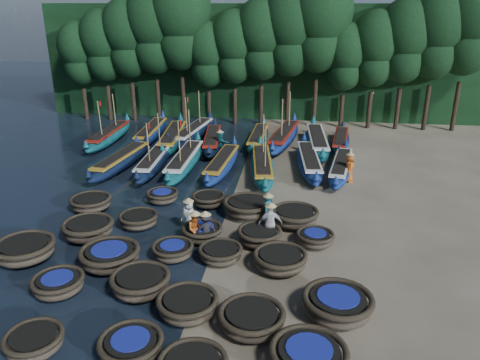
# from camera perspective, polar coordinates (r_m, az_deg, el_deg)

# --- Properties ---
(ground) EXTENTS (120.00, 120.00, 0.00)m
(ground) POSITION_cam_1_polar(r_m,az_deg,el_deg) (22.85, -2.19, -5.54)
(ground) COLOR gray
(ground) RESTS_ON ground
(foliage_wall) EXTENTS (40.00, 3.00, 10.00)m
(foliage_wall) POSITION_cam_1_polar(r_m,az_deg,el_deg) (44.09, 2.92, 14.21)
(foliage_wall) COLOR black
(foliage_wall) RESTS_ON ground
(coracle_1) EXTENTS (2.27, 2.27, 0.66)m
(coracle_1) POSITION_cam_1_polar(r_m,az_deg,el_deg) (16.54, -23.80, -17.57)
(coracle_1) COLOR #4F4131
(coracle_1) RESTS_ON ground
(coracle_2) EXTENTS (2.04, 2.04, 0.68)m
(coracle_2) POSITION_cam_1_polar(r_m,az_deg,el_deg) (15.46, -13.14, -19.10)
(coracle_2) COLOR #4F4131
(coracle_2) RESTS_ON ground
(coracle_4) EXTENTS (2.42, 2.42, 0.78)m
(coracle_4) POSITION_cam_1_polar(r_m,az_deg,el_deg) (14.79, 8.38, -20.57)
(coracle_4) COLOR #4F4131
(coracle_4) RESTS_ON ground
(coracle_5) EXTENTS (2.38, 2.38, 0.68)m
(coracle_5) POSITION_cam_1_polar(r_m,az_deg,el_deg) (19.01, -21.29, -11.71)
(coracle_5) COLOR #4F4131
(coracle_5) RESTS_ON ground
(coracle_6) EXTENTS (2.48, 2.48, 0.81)m
(coracle_6) POSITION_cam_1_polar(r_m,az_deg,el_deg) (18.10, -12.03, -12.12)
(coracle_6) COLOR #4F4131
(coracle_6) RESTS_ON ground
(coracle_7) EXTENTS (2.46, 2.46, 0.75)m
(coracle_7) POSITION_cam_1_polar(r_m,az_deg,el_deg) (16.75, -6.40, -14.89)
(coracle_7) COLOR #4F4131
(coracle_7) RESTS_ON ground
(coracle_8) EXTENTS (2.55, 2.55, 0.75)m
(coracle_8) POSITION_cam_1_polar(r_m,az_deg,el_deg) (16.05, 1.44, -16.56)
(coracle_8) COLOR #4F4131
(coracle_8) RESTS_ON ground
(coracle_9) EXTENTS (3.01, 3.01, 0.84)m
(coracle_9) POSITION_cam_1_polar(r_m,az_deg,el_deg) (16.91, 11.82, -14.62)
(coracle_9) COLOR #4F4131
(coracle_9) RESTS_ON ground
(coracle_10) EXTENTS (2.84, 2.84, 0.84)m
(coracle_10) POSITION_cam_1_polar(r_m,az_deg,el_deg) (21.73, -24.74, -7.71)
(coracle_10) COLOR #4F4131
(coracle_10) RESTS_ON ground
(coracle_11) EXTENTS (2.74, 2.74, 0.84)m
(coracle_11) POSITION_cam_1_polar(r_m,az_deg,el_deg) (20.02, -15.58, -8.93)
(coracle_11) COLOR #4F4131
(coracle_11) RESTS_ON ground
(coracle_12) EXTENTS (1.80, 1.80, 0.65)m
(coracle_12) POSITION_cam_1_polar(r_m,az_deg,el_deg) (20.14, -8.20, -8.46)
(coracle_12) COLOR #4F4131
(coracle_12) RESTS_ON ground
(coracle_13) EXTENTS (1.87, 1.87, 0.65)m
(coracle_13) POSITION_cam_1_polar(r_m,az_deg,el_deg) (19.76, -2.39, -8.88)
(coracle_13) COLOR #4F4131
(coracle_13) RESTS_ON ground
(coracle_14) EXTENTS (2.50, 2.50, 0.78)m
(coracle_14) POSITION_cam_1_polar(r_m,az_deg,el_deg) (19.19, 4.92, -9.68)
(coracle_14) COLOR #4F4131
(coracle_14) RESTS_ON ground
(coracle_15) EXTENTS (2.86, 2.86, 0.85)m
(coracle_15) POSITION_cam_1_polar(r_m,az_deg,el_deg) (22.54, -18.03, -5.67)
(coracle_15) COLOR #4F4131
(coracle_15) RESTS_ON ground
(coracle_16) EXTENTS (1.91, 1.91, 0.69)m
(coracle_16) POSITION_cam_1_polar(r_m,az_deg,el_deg) (23.03, -12.25, -4.73)
(coracle_16) COLOR #4F4131
(coracle_16) RESTS_ON ground
(coracle_17) EXTENTS (2.16, 2.16, 0.71)m
(coracle_17) POSITION_cam_1_polar(r_m,az_deg,el_deg) (21.37, -4.64, -6.35)
(coracle_17) COLOR #4F4131
(coracle_17) RESTS_ON ground
(coracle_18) EXTENTS (2.02, 2.02, 0.78)m
(coracle_18) POSITION_cam_1_polar(r_m,az_deg,el_deg) (20.95, 2.39, -6.79)
(coracle_18) COLOR #4F4131
(coracle_18) RESTS_ON ground
(coracle_19) EXTENTS (1.99, 1.99, 0.64)m
(coracle_19) POSITION_cam_1_polar(r_m,az_deg,el_deg) (21.16, 9.14, -6.99)
(coracle_19) COLOR #4F4131
(coracle_19) RESTS_ON ground
(coracle_20) EXTENTS (2.42, 2.42, 0.72)m
(coracle_20) POSITION_cam_1_polar(r_m,az_deg,el_deg) (25.51, -17.73, -2.64)
(coracle_20) COLOR #4F4131
(coracle_20) RESTS_ON ground
(coracle_21) EXTENTS (1.86, 1.86, 0.66)m
(coracle_21) POSITION_cam_1_polar(r_m,az_deg,el_deg) (25.53, -9.45, -1.94)
(coracle_21) COLOR #4F4131
(coracle_21) RESTS_ON ground
(coracle_22) EXTENTS (1.79, 1.79, 0.69)m
(coracle_22) POSITION_cam_1_polar(r_m,az_deg,el_deg) (24.76, -3.86, -2.39)
(coracle_22) COLOR #4F4131
(coracle_22) RESTS_ON ground
(coracle_23) EXTENTS (2.77, 2.77, 0.85)m
(coracle_23) POSITION_cam_1_polar(r_m,az_deg,el_deg) (23.64, 0.94, -3.28)
(coracle_23) COLOR #4F4131
(coracle_23) RESTS_ON ground
(coracle_24) EXTENTS (2.74, 2.74, 0.84)m
(coracle_24) POSITION_cam_1_polar(r_m,az_deg,el_deg) (22.78, 6.71, -4.42)
(coracle_24) COLOR #4F4131
(coracle_24) RESTS_ON ground
(long_boat_2) EXTENTS (2.42, 8.04, 1.43)m
(long_boat_2) POSITION_cam_1_polar(r_m,az_deg,el_deg) (31.23, -14.26, 2.32)
(long_boat_2) COLOR #0E2136
(long_boat_2) RESTS_ON ground
(long_boat_3) EXTENTS (1.71, 8.06, 3.42)m
(long_boat_3) POSITION_cam_1_polar(r_m,az_deg,el_deg) (30.70, -10.37, 2.31)
(long_boat_3) COLOR #0E2136
(long_boat_3) RESTS_ON ground
(long_boat_4) EXTENTS (1.57, 8.61, 3.65)m
(long_boat_4) POSITION_cam_1_polar(r_m,az_deg,el_deg) (30.28, -6.75, 2.32)
(long_boat_4) COLOR #115E61
(long_boat_4) RESTS_ON ground
(long_boat_5) EXTENTS (1.89, 7.80, 1.38)m
(long_boat_5) POSITION_cam_1_polar(r_m,az_deg,el_deg) (29.75, -2.19, 2.00)
(long_boat_5) COLOR navy
(long_boat_5) RESTS_ON ground
(long_boat_6) EXTENTS (2.47, 8.33, 3.56)m
(long_boat_6) POSITION_cam_1_polar(r_m,az_deg,el_deg) (29.24, 2.72, 1.73)
(long_boat_6) COLOR #115E61
(long_boat_6) RESTS_ON ground
(long_boat_7) EXTENTS (2.17, 8.27, 1.46)m
(long_boat_7) POSITION_cam_1_polar(r_m,az_deg,el_deg) (30.36, 8.41, 2.24)
(long_boat_7) COLOR navy
(long_boat_7) RESTS_ON ground
(long_boat_8) EXTENTS (2.47, 7.49, 1.33)m
(long_boat_8) POSITION_cam_1_polar(r_m,az_deg,el_deg) (29.85, 12.20, 1.55)
(long_boat_8) COLOR navy
(long_boat_8) RESTS_ON ground
(long_boat_9) EXTENTS (1.49, 8.34, 3.54)m
(long_boat_9) POSITION_cam_1_polar(r_m,az_deg,el_deg) (37.29, -15.67, 5.23)
(long_boat_9) COLOR #115E61
(long_boat_9) RESTS_ON ground
(long_boat_10) EXTENTS (1.90, 8.39, 1.48)m
(long_boat_10) POSITION_cam_1_polar(r_m,az_deg,el_deg) (37.50, -10.76, 5.74)
(long_boat_10) COLOR navy
(long_boat_10) RESTS_ON ground
(long_boat_11) EXTENTS (2.52, 9.00, 1.59)m
(long_boat_11) POSITION_cam_1_polar(r_m,az_deg,el_deg) (35.50, -8.19, 5.11)
(long_boat_11) COLOR #115E61
(long_boat_11) RESTS_ON ground
(long_boat_12) EXTENTS (2.61, 8.55, 3.66)m
(long_boat_12) POSITION_cam_1_polar(r_m,az_deg,el_deg) (36.83, -5.71, 5.76)
(long_boat_12) COLOR #0E2136
(long_boat_12) RESTS_ON ground
(long_boat_13) EXTENTS (2.34, 7.93, 1.41)m
(long_boat_13) POSITION_cam_1_polar(r_m,az_deg,el_deg) (34.81, -3.39, 4.85)
(long_boat_13) COLOR #0E2136
(long_boat_13) RESTS_ON ground
(long_boat_14) EXTENTS (1.57, 7.72, 1.36)m
(long_boat_14) POSITION_cam_1_polar(r_m,az_deg,el_deg) (35.45, 2.23, 5.13)
(long_boat_14) COLOR #115E61
(long_boat_14) RESTS_ON ground
(long_boat_15) EXTENTS (2.86, 8.85, 3.80)m
(long_boat_15) POSITION_cam_1_polar(r_m,az_deg,el_deg) (35.65, 5.41, 5.29)
(long_boat_15) COLOR navy
(long_boat_15) RESTS_ON ground
(long_boat_16) EXTENTS (2.06, 9.04, 1.59)m
(long_boat_16) POSITION_cam_1_polar(r_m,az_deg,el_deg) (34.65, 9.38, 4.64)
(long_boat_16) COLOR #115E61
(long_boat_16) RESTS_ON ground
(long_boat_17) EXTENTS (2.09, 7.25, 1.28)m
(long_boat_17) POSITION_cam_1_polar(r_m,az_deg,el_deg) (35.59, 12.15, 4.69)
(long_boat_17) COLOR #0E2136
(long_boat_17) RESTS_ON ground
(fisherman_0) EXTENTS (0.92, 0.76, 1.82)m
(fisherman_0) POSITION_cam_1_polar(r_m,az_deg,el_deg) (22.00, -6.25, -4.23)
(fisherman_0) COLOR silver
(fisherman_0) RESTS_ON ground
(fisherman_1) EXTENTS (0.64, 0.72, 1.84)m
(fisherman_1) POSITION_cam_1_polar(r_m,az_deg,el_deg) (22.41, 3.45, -3.51)
(fisherman_1) COLOR #175C63
(fisherman_1) RESTS_ON ground
(fisherman_2) EXTENTS (0.95, 0.88, 1.78)m
(fisherman_2) POSITION_cam_1_polar(r_m,az_deg,el_deg) (20.84, -5.46, -5.81)
(fisherman_2) COLOR #C4591A
(fisherman_2) RESTS_ON ground
(fisherman_3) EXTENTS (1.13, 0.86, 1.74)m
(fisherman_3) POSITION_cam_1_polar(r_m,az_deg,el_deg) (20.82, -4.20, -5.87)
(fisherman_3) COLOR black
(fisherman_3) RESTS_ON ground
(fisherman_4) EXTENTS (1.12, 0.60, 2.01)m
(fisherman_4) POSITION_cam_1_polar(r_m,az_deg,el_deg) (21.02, 3.73, -5.14)
(fisherman_4) COLOR silver
(fisherman_4) RESTS_ON ground
(fisherman_5) EXTENTS (1.52, 1.28, 1.84)m
(fisherman_5) POSITION_cam_1_polar(r_m,az_deg,el_deg) (33.24, -2.42, 4.66)
(fisherman_5) COLOR #175C63
(fisherman_5) RESTS_ON ground
(fisherman_6) EXTENTS (0.64, 0.91, 1.96)m
(fisherman_6) POSITION_cam_1_polar(r_m,az_deg,el_deg) (28.68, 13.21, 1.57)
(fisherman_6) COLOR #C4591A
(fisherman_6) RESTS_ON ground
(tree_0) EXTENTS (3.68, 3.68, 8.68)m
(tree_0) POSITION_cam_1_polar(r_m,az_deg,el_deg) (44.83, -19.01, 14.50)
(tree_0) COLOR black
(tree_0) RESTS_ON ground
(tree_1) EXTENTS (4.09, 4.09, 9.65)m
(tree_1) POSITION_cam_1_polar(r_m,az_deg,el_deg) (43.82, -16.32, 15.56)
(tree_1) COLOR black
(tree_1) RESTS_ON ground
(tree_2) EXTENTS (4.51, 4.51, 10.63)m
(tree_2) POSITION_cam_1_polar(r_m,az_deg,el_deg) (42.92, -13.47, 16.62)
(tree_2) COLOR black
(tree_2) RESTS_ON ground
(tree_3) EXTENTS (4.92, 4.92, 11.60)m
(tree_3) POSITION_cam_1_polar(r_m,az_deg,el_deg) (42.13, -10.48, 17.68)
(tree_3) COLOR black
(tree_3) RESTS_ON ground
(tree_4) EXTENTS (5.34, 5.34, 12.58)m
(tree_4) POSITION_cam_1_polar(r_m,az_deg,el_deg) (41.47, -7.34, 18.74)
(tree_4) COLOR black
(tree_4) RESTS_ON ground
(tree_5) EXTENTS (3.68, 3.68, 8.68)m
(tree_5) POSITION_cam_1_polar(r_m,az_deg,el_deg) (41.15, -3.95, 15.06)
(tree_5) COLOR black
(tree_5) RESTS_ON ground
(tree_6) EXTENTS (4.09, 4.09, 9.65)m
(tree_6) POSITION_cam_1_polar(r_m,az_deg,el_deg) (40.70, -0.67, 16.00)
(tree_6) COLOR black
(tree_6) RESTS_ON ground
(tree_7) EXTENTS (4.51, 4.51, 10.63)m
(tree_7) POSITION_cam_1_polar(r_m,az_deg,el_deg) (40.39, 2.70, 16.90)
(tree_7) COLOR black
(tree_7) RESTS_ON ground
(tree_8) EXTENTS (4.92, 4.92, 11.60)m
(tree_8) POSITION_cam_1_polar(r_m,az_deg,el_deg) (40.21, 6.15, 17.75)
(tree_8) COLOR black
(tree_8) RESTS_ON ground
(tree_9) EXTENTS (5.34, 5.34, 12.58)m
(tree_9) POSITION_cam_1_polar(r_m,az_deg,el_deg) (40.18, 9.65, 18.55)
(tree_9) COLOR black
(tree_9) RESTS_ON ground
(tree_10) EXTENTS (3.68, 3.68, 8.68)m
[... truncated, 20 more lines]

